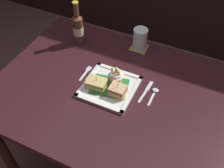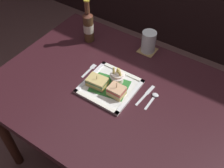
# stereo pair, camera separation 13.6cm
# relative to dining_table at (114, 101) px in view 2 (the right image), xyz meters

# --- Properties ---
(ground_plane) EXTENTS (6.00, 6.00, 0.00)m
(ground_plane) POSITION_rel_dining_table_xyz_m (0.00, 0.00, -0.68)
(ground_plane) COLOR brown
(dining_table) EXTENTS (1.28, 0.93, 0.77)m
(dining_table) POSITION_rel_dining_table_xyz_m (0.00, 0.00, 0.00)
(dining_table) COLOR #31151A
(dining_table) RESTS_ON ground_plane
(square_plate) EXTENTS (0.27, 0.27, 0.02)m
(square_plate) POSITION_rel_dining_table_xyz_m (-0.03, 0.01, 0.09)
(square_plate) COLOR silver
(square_plate) RESTS_ON dining_table
(sandwich_half_left) EXTENTS (0.11, 0.08, 0.07)m
(sandwich_half_left) POSITION_rel_dining_table_xyz_m (-0.09, -0.02, 0.12)
(sandwich_half_left) COLOR tan
(sandwich_half_left) RESTS_ON square_plate
(sandwich_half_right) EXTENTS (0.08, 0.07, 0.09)m
(sandwich_half_right) POSITION_rel_dining_table_xyz_m (0.03, -0.02, 0.12)
(sandwich_half_right) COLOR tan
(sandwich_half_right) RESTS_ON square_plate
(fries_cup) EXTENTS (0.08, 0.08, 0.09)m
(fries_cup) POSITION_rel_dining_table_xyz_m (-0.02, 0.06, 0.14)
(fries_cup) COLOR white
(fries_cup) RESTS_ON square_plate
(beer_bottle) EXTENTS (0.06, 0.06, 0.28)m
(beer_bottle) POSITION_rel_dining_table_xyz_m (-0.37, 0.27, 0.19)
(beer_bottle) COLOR #513820
(beer_bottle) RESTS_ON dining_table
(drink_coaster) EXTENTS (0.10, 0.10, 0.00)m
(drink_coaster) POSITION_rel_dining_table_xyz_m (-0.01, 0.38, 0.09)
(drink_coaster) COLOR olive
(drink_coaster) RESTS_ON dining_table
(water_glass) EXTENTS (0.09, 0.09, 0.13)m
(water_glass) POSITION_rel_dining_table_xyz_m (-0.01, 0.38, 0.15)
(water_glass) COLOR silver
(water_glass) RESTS_ON dining_table
(fork) EXTENTS (0.02, 0.12, 0.00)m
(fork) POSITION_rel_dining_table_xyz_m (-0.20, 0.05, 0.09)
(fork) COLOR silver
(fork) RESTS_ON dining_table
(knife) EXTENTS (0.03, 0.17, 0.00)m
(knife) POSITION_rel_dining_table_xyz_m (0.15, 0.07, 0.09)
(knife) COLOR silver
(knife) RESTS_ON dining_table
(spoon) EXTENTS (0.03, 0.12, 0.01)m
(spoon) POSITION_rel_dining_table_xyz_m (0.19, 0.07, 0.09)
(spoon) COLOR silver
(spoon) RESTS_ON dining_table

